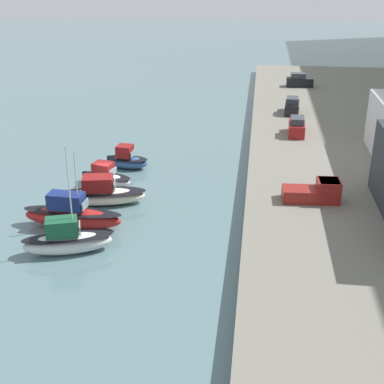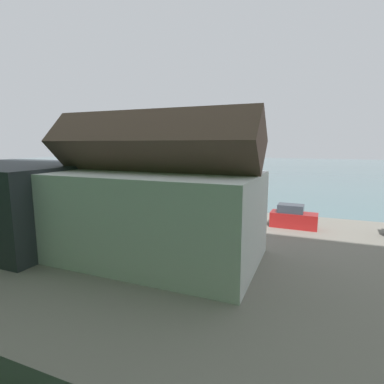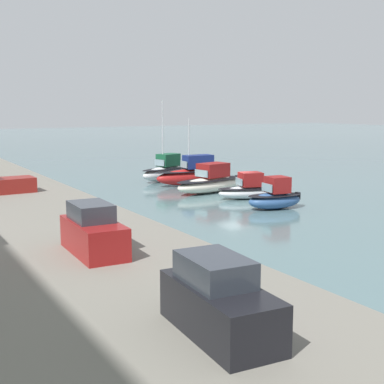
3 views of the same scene
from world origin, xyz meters
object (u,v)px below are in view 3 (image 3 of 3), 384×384
at_px(moored_boat_4, 166,171).
at_px(parked_car_3, 219,302).
at_px(moored_boat_1, 248,189).
at_px(moored_boat_2, 211,182).
at_px(moored_boat_0, 275,197).
at_px(moored_boat_3, 195,174).
at_px(parked_car_2, 93,232).

xyz_separation_m(moored_boat_4, parked_car_3, (-37.30, 17.98, 1.24)).
xyz_separation_m(moored_boat_1, moored_boat_2, (4.43, 0.93, 0.17)).
bearing_deg(parked_car_3, moored_boat_2, -118.01).
bearing_deg(moored_boat_2, parked_car_3, 136.34).
relative_size(moored_boat_0, moored_boat_2, 0.59).
bearing_deg(parked_car_3, moored_boat_3, -115.74).
distance_m(moored_boat_1, moored_boat_4, 13.27).
bearing_deg(moored_boat_0, moored_boat_4, 6.81).
xyz_separation_m(moored_boat_1, moored_boat_3, (9.16, -0.24, 0.31)).
bearing_deg(moored_boat_0, moored_boat_1, -4.22).
bearing_deg(parked_car_2, parked_car_3, 92.47).
xyz_separation_m(moored_boat_1, parked_car_2, (-14.32, 18.86, 1.50)).
distance_m(moored_boat_3, moored_boat_4, 4.22).
bearing_deg(moored_boat_4, parked_car_3, 135.96).
bearing_deg(moored_boat_1, parked_car_2, 141.42).
bearing_deg(parked_car_2, moored_boat_4, -121.27).
height_order(moored_boat_1, moored_boat_4, moored_boat_4).
bearing_deg(parked_car_3, parked_car_2, -85.45).
height_order(moored_boat_0, moored_boat_3, moored_boat_3).
xyz_separation_m(moored_boat_0, moored_boat_3, (13.88, -1.20, 0.22)).
distance_m(moored_boat_0, parked_car_2, 20.35).
bearing_deg(moored_boat_3, moored_boat_1, -178.48).
distance_m(parked_car_2, parked_car_3, 9.73).
distance_m(moored_boat_0, moored_boat_1, 4.82).
relative_size(moored_boat_1, moored_boat_2, 0.70).
bearing_deg(moored_boat_4, moored_boat_0, 161.16).
xyz_separation_m(moored_boat_2, moored_boat_3, (4.73, -1.17, 0.14)).
bearing_deg(moored_boat_2, parked_car_2, 124.69).
height_order(moored_boat_0, moored_boat_4, moored_boat_4).
height_order(moored_boat_1, parked_car_3, parked_car_3).
distance_m(moored_boat_1, parked_car_2, 23.73).
relative_size(moored_boat_2, moored_boat_3, 0.95).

